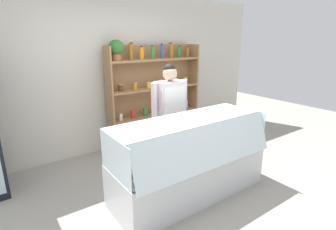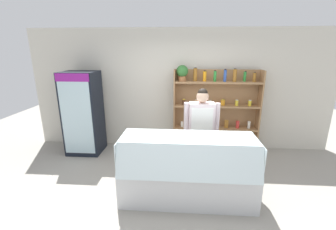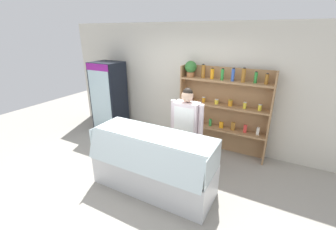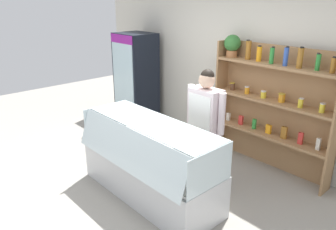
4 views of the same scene
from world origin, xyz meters
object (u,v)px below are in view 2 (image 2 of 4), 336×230
shelving_unit (213,105)px  shop_clerk (201,125)px  drinks_fridge (83,113)px  deli_display_case (187,180)px

shelving_unit → shop_clerk: bearing=-106.9°
drinks_fridge → shelving_unit: 2.85m
deli_display_case → shop_clerk: 1.02m
deli_display_case → shelving_unit: bearing=72.6°
drinks_fridge → shop_clerk: (2.51, -0.76, 0.05)m
shelving_unit → deli_display_case: (-0.56, -1.79, -0.77)m
shelving_unit → shop_clerk: 1.09m
drinks_fridge → shop_clerk: 2.63m
drinks_fridge → shop_clerk: drinks_fridge is taller
shelving_unit → shop_clerk: shelving_unit is taller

